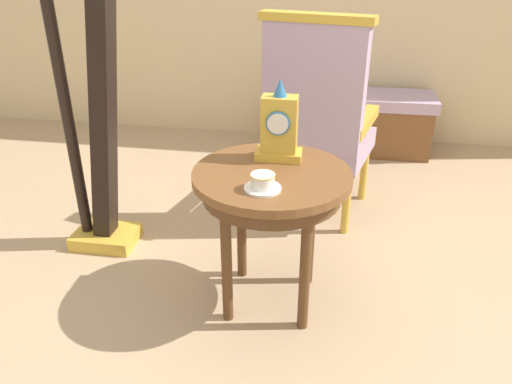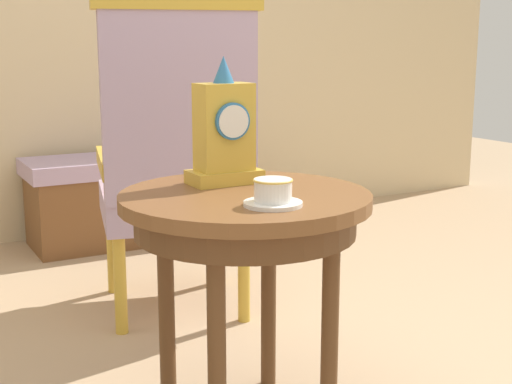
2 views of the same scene
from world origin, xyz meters
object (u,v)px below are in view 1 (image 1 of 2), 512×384
object	(u,v)px
window_bench	(355,121)
teacup_left	(263,183)
side_table	(272,190)
harp	(92,107)
armchair	(318,118)
mantel_clock	(279,128)

from	to	relation	value
window_bench	teacup_left	bearing A→B (deg)	-100.78
side_table	window_bench	bearing A→B (deg)	78.68
harp	window_bench	bearing A→B (deg)	51.15
window_bench	harp	bearing A→B (deg)	-128.85
teacup_left	armchair	xyz separation A→B (m)	(0.15, 0.96, -0.06)
teacup_left	armchair	bearing A→B (deg)	81.07
side_table	mantel_clock	xyz separation A→B (m)	(0.01, 0.14, 0.22)
side_table	window_bench	size ratio (longest dim) A/B	0.56
teacup_left	window_bench	distance (m)	2.13
mantel_clock	window_bench	xyz separation A→B (m)	(0.37, 1.75, -0.54)
teacup_left	mantel_clock	xyz separation A→B (m)	(0.02, 0.30, 0.11)
side_table	teacup_left	xyz separation A→B (m)	(-0.01, -0.16, 0.11)
mantel_clock	armchair	xyz separation A→B (m)	(0.13, 0.66, -0.17)
side_table	mantel_clock	size ratio (longest dim) A/B	1.90
teacup_left	harp	bearing A→B (deg)	151.44
teacup_left	harp	distance (m)	1.00
mantel_clock	side_table	bearing A→B (deg)	-93.94
side_table	armchair	world-z (taller)	armchair
side_table	armchair	distance (m)	0.81
harp	window_bench	xyz separation A→B (m)	(1.27, 1.57, -0.53)
harp	window_bench	world-z (taller)	harp
armchair	window_bench	world-z (taller)	armchair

